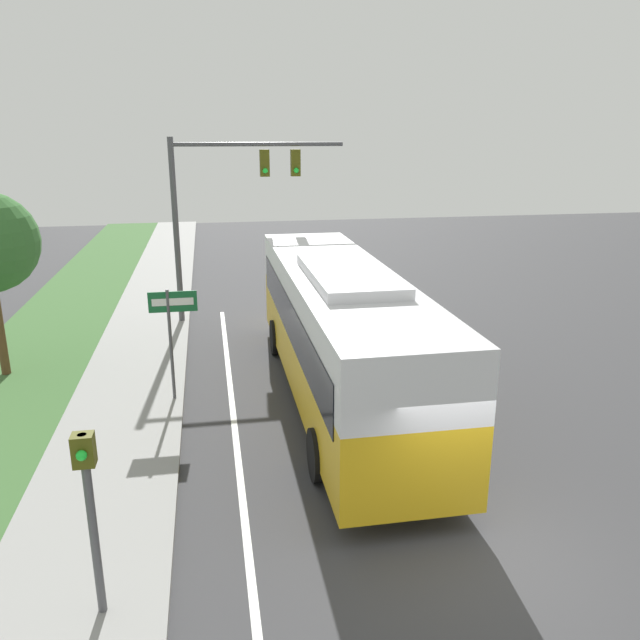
# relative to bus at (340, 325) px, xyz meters

# --- Properties ---
(ground_plane) EXTENTS (80.00, 80.00, 0.00)m
(ground_plane) POSITION_rel_bus_xyz_m (0.88, -6.28, -1.99)
(ground_plane) COLOR #38383A
(sidewalk) EXTENTS (2.80, 80.00, 0.12)m
(sidewalk) POSITION_rel_bus_xyz_m (-5.32, -6.28, -1.93)
(sidewalk) COLOR gray
(sidewalk) RESTS_ON ground_plane
(lane_divider_near) EXTENTS (0.14, 30.00, 0.01)m
(lane_divider_near) POSITION_rel_bus_xyz_m (-2.72, -6.28, -1.98)
(lane_divider_near) COLOR silver
(lane_divider_near) RESTS_ON ground_plane
(bus) EXTENTS (2.71, 11.95, 3.59)m
(bus) POSITION_rel_bus_xyz_m (0.00, 0.00, 0.00)
(bus) COLOR gold
(bus) RESTS_ON ground_plane
(signal_gantry) EXTENTS (5.92, 0.41, 6.43)m
(signal_gantry) POSITION_rel_bus_xyz_m (-2.41, 7.52, 2.59)
(signal_gantry) COLOR #4C4C51
(signal_gantry) RESTS_ON ground_plane
(pedestrian_signal) EXTENTS (0.28, 0.34, 2.85)m
(pedestrian_signal) POSITION_rel_bus_xyz_m (-4.83, -6.76, -0.03)
(pedestrian_signal) COLOR #4C4C51
(pedestrian_signal) RESTS_ON ground_plane
(street_sign) EXTENTS (1.17, 0.08, 2.94)m
(street_sign) POSITION_rel_bus_xyz_m (-4.08, 0.58, 0.07)
(street_sign) COLOR #4C4C51
(street_sign) RESTS_ON ground_plane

